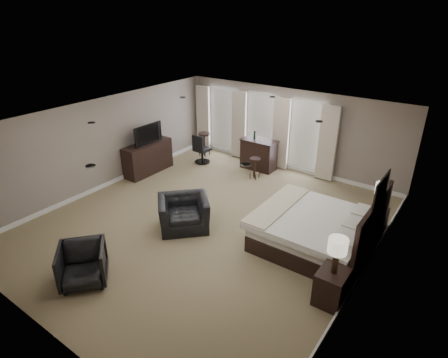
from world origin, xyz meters
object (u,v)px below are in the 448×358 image
Objects in this scene: nightstand_near at (331,287)px; armchair_near at (183,208)px; lamp_near at (336,256)px; bar_stool_right at (255,168)px; nightstand_far at (377,220)px; armchair_far at (82,263)px; dresser at (148,158)px; bar_stool_left at (204,144)px; desk_chair at (202,149)px; tv at (146,141)px; bar_counter at (259,154)px; bed at (319,217)px; lamp_far at (381,197)px.

armchair_near is (-3.83, 0.36, 0.18)m from nightstand_near.
lamp_near reaches higher than bar_stool_right.
bar_stool_right is (-3.90, 0.85, 0.06)m from nightstand_far.
armchair_far is (-4.09, -2.27, 0.11)m from nightstand_near.
dresser is at bearing 103.90° from armchair_near.
lamp_near is at bearing -19.93° from armchair_far.
lamp_near is at bearing -90.00° from nightstand_far.
bar_stool_left is (-2.54, 4.01, -0.10)m from armchair_near.
desk_chair is (0.36, -0.58, 0.09)m from bar_stool_left.
tv is at bearing 0.00° from dresser.
nightstand_near is at bearing -46.82° from bar_counter.
armchair_near is 4.13m from bar_counter.
lamp_near is at bearing -51.01° from armchair_near.
dresser is at bearing -103.99° from bar_stool_left.
bed is 3.53× the size of bar_stool_right.
desk_chair is (-1.92, 6.07, 0.07)m from armchair_far.
bar_stool_left is (0.55, 2.20, -0.07)m from dresser.
armchair_far is at bearing -128.33° from lamp_far.
tv reaches higher than nightstand_far.
bed reaches higher than nightstand_near.
desk_chair is (-6.01, 0.90, -0.40)m from lamp_far.
armchair_far is 6.74m from bar_counter.
nightstand_near is 0.39× the size of dresser.
tv is at bearing 73.51° from armchair_far.
bar_stool_right is (3.02, 1.57, -0.71)m from tv.
nightstand_far is at bearing 58.46° from bed.
lamp_far reaches higher than bar_stool_right.
dresser is at bearing -174.00° from lamp_far.
armchair_far is at bearing -71.04° from bar_stool_left.
lamp_far reaches higher than bar_stool_left.
bed is 6.08m from dresser.
nightstand_near is 2.96m from lamp_far.
dresser reaches higher than nightstand_far.
lamp_near is 0.69× the size of desk_chair.
armchair_far is at bearing -150.95° from lamp_near.
desk_chair is (-2.11, 0.05, 0.17)m from bar_stool_right.
bar_stool_right is (-0.07, 3.39, -0.18)m from armchair_near.
nightstand_far is at bearing 0.00° from lamp_far.
armchair_far is (-4.09, -2.27, -0.57)m from lamp_near.
dresser is 2.03× the size of bar_stool_left.
armchair_near is 1.34× the size of armchair_far.
desk_chair is at bearing 60.75° from dresser.
lamp_near is at bearing -46.82° from bar_counter.
nightstand_near is 5.41m from bar_stool_right.
lamp_near is 3.88m from armchair_near.
bar_stool_right is at bearing -179.25° from desk_chair.
bar_stool_right is at bearing -62.50° from tv.
tv reaches higher than armchair_far.
bed reaches higher than bar_counter.
armchair_near is at bearing 124.49° from desk_chair.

